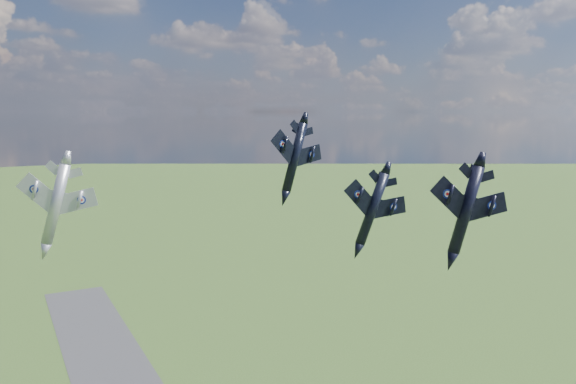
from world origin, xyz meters
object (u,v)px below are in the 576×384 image
jet_lead_navy (372,209)px  jet_high_navy (295,157)px  jet_left_silver (56,204)px  jet_right_navy (466,210)px

jet_lead_navy → jet_high_navy: (2.29, 23.91, 4.43)m
jet_high_navy → jet_lead_navy: bearing=-104.8°
jet_lead_navy → jet_left_silver: size_ratio=0.83×
jet_right_navy → jet_lead_navy: bearing=134.6°
jet_high_navy → jet_left_silver: (-35.47, 0.56, -4.86)m
jet_right_navy → jet_high_navy: jet_high_navy is taller
jet_lead_navy → jet_right_navy: jet_right_navy is taller
jet_right_navy → jet_left_silver: jet_right_navy is taller
jet_high_navy → jet_left_silver: size_ratio=1.02×
jet_lead_navy → jet_right_navy: size_ratio=0.93×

